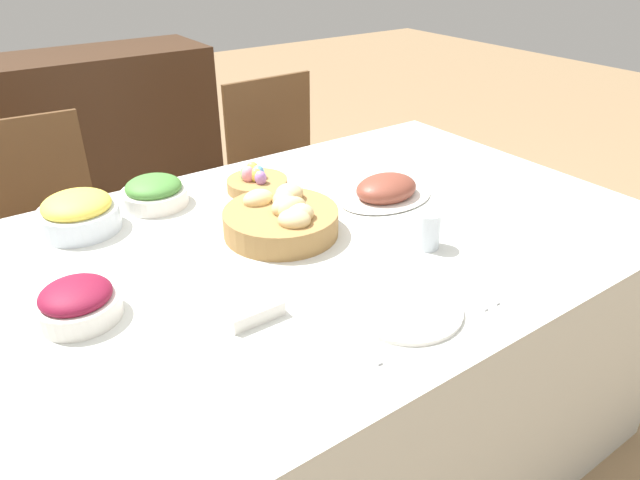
# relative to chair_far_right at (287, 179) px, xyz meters

# --- Properties ---
(ground_plane) EXTENTS (12.00, 12.00, 0.00)m
(ground_plane) POSITION_rel_chair_far_right_xyz_m (-0.50, -0.89, -0.49)
(ground_plane) COLOR #937551
(dining_table) EXTENTS (1.84, 1.14, 0.76)m
(dining_table) POSITION_rel_chair_far_right_xyz_m (-0.50, -0.89, -0.11)
(dining_table) COLOR silver
(dining_table) RESTS_ON ground
(chair_far_right) EXTENTS (0.43, 0.43, 0.91)m
(chair_far_right) POSITION_rel_chair_far_right_xyz_m (0.00, 0.00, 0.00)
(chair_far_right) COLOR brown
(chair_far_right) RESTS_ON ground
(chair_far_left) EXTENTS (0.45, 0.45, 0.91)m
(chair_far_left) POSITION_rel_chair_far_right_xyz_m (-0.99, -0.00, 0.00)
(chair_far_left) COLOR brown
(chair_far_left) RESTS_ON ground
(sideboard) EXTENTS (1.13, 0.44, 0.95)m
(sideboard) POSITION_rel_chair_far_right_xyz_m (-0.56, 0.85, -0.02)
(sideboard) COLOR #3D2616
(sideboard) RESTS_ON ground
(bread_basket) EXTENTS (0.29, 0.29, 0.11)m
(bread_basket) POSITION_rel_chair_far_right_xyz_m (-0.53, -0.83, 0.31)
(bread_basket) COLOR #9E7542
(bread_basket) RESTS_ON dining_table
(egg_basket) EXTENTS (0.18, 0.18, 0.08)m
(egg_basket) POSITION_rel_chair_far_right_xyz_m (-0.45, -0.56, 0.30)
(egg_basket) COLOR #9E7542
(egg_basket) RESTS_ON dining_table
(ham_platter) EXTENTS (0.29, 0.21, 0.08)m
(ham_platter) POSITION_rel_chair_far_right_xyz_m (-0.17, -0.83, 0.29)
(ham_platter) COLOR silver
(ham_platter) RESTS_ON dining_table
(green_salad_bowl) EXTENTS (0.18, 0.18, 0.08)m
(green_salad_bowl) POSITION_rel_chair_far_right_xyz_m (-0.73, -0.48, 0.31)
(green_salad_bowl) COLOR silver
(green_salad_bowl) RESTS_ON dining_table
(beet_salad_bowl) EXTENTS (0.17, 0.17, 0.08)m
(beet_salad_bowl) POSITION_rel_chair_far_right_xyz_m (-1.05, -0.90, 0.31)
(beet_salad_bowl) COLOR silver
(beet_salad_bowl) RESTS_ON dining_table
(pineapple_bowl) EXTENTS (0.20, 0.20, 0.10)m
(pineapple_bowl) POSITION_rel_chair_far_right_xyz_m (-0.95, -0.52, 0.32)
(pineapple_bowl) COLOR silver
(pineapple_bowl) RESTS_ON dining_table
(dinner_plate) EXTENTS (0.24, 0.24, 0.01)m
(dinner_plate) POSITION_rel_chair_far_right_xyz_m (-0.51, -1.26, 0.27)
(dinner_plate) COLOR silver
(dinner_plate) RESTS_ON dining_table
(fork) EXTENTS (0.02, 0.20, 0.00)m
(fork) POSITION_rel_chair_far_right_xyz_m (-0.65, -1.26, 0.27)
(fork) COLOR #B7B7BC
(fork) RESTS_ON dining_table
(knife) EXTENTS (0.02, 0.20, 0.00)m
(knife) POSITION_rel_chair_far_right_xyz_m (-0.36, -1.26, 0.27)
(knife) COLOR #B7B7BC
(knife) RESTS_ON dining_table
(spoon) EXTENTS (0.02, 0.20, 0.00)m
(spoon) POSITION_rel_chair_far_right_xyz_m (-0.33, -1.26, 0.27)
(spoon) COLOR #B7B7BC
(spoon) RESTS_ON dining_table
(drinking_cup) EXTENTS (0.06, 0.06, 0.09)m
(drinking_cup) POSITION_rel_chair_far_right_xyz_m (-0.28, -1.10, 0.32)
(drinking_cup) COLOR silver
(drinking_cup) RESTS_ON dining_table
(butter_dish) EXTENTS (0.12, 0.07, 0.03)m
(butter_dish) POSITION_rel_chair_far_right_xyz_m (-0.77, -1.10, 0.29)
(butter_dish) COLOR silver
(butter_dish) RESTS_ON dining_table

